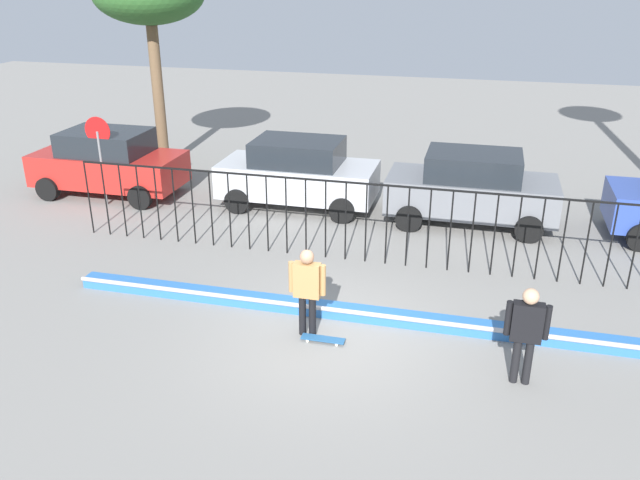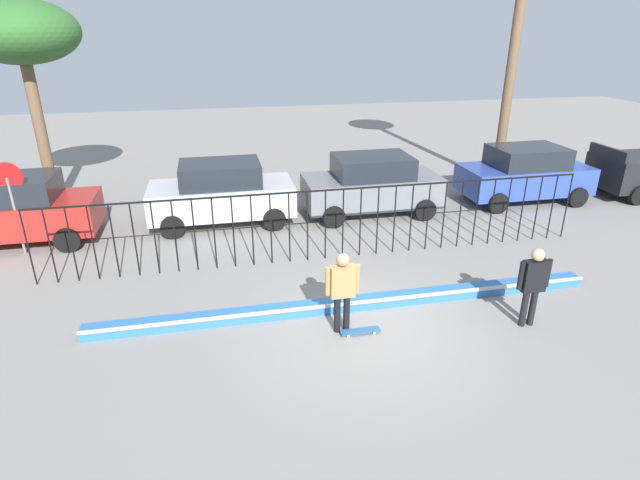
% 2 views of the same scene
% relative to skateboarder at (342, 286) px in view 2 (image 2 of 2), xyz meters
% --- Properties ---
extents(ground_plane, '(60.00, 60.00, 0.00)m').
position_rel_skateboarder_xyz_m(ground_plane, '(0.43, 0.04, -1.02)').
color(ground_plane, gray).
extents(bowl_coping_ledge, '(11.00, 0.40, 0.27)m').
position_rel_skateboarder_xyz_m(bowl_coping_ledge, '(0.43, 0.80, -0.90)').
color(bowl_coping_ledge, '#2D6BB7').
rests_on(bowl_coping_ledge, ground).
extents(perimeter_fence, '(14.04, 0.04, 1.88)m').
position_rel_skateboarder_xyz_m(perimeter_fence, '(0.43, 3.42, 0.13)').
color(perimeter_fence, black).
rests_on(perimeter_fence, ground).
extents(skateboarder, '(0.69, 0.26, 1.70)m').
position_rel_skateboarder_xyz_m(skateboarder, '(0.00, 0.00, 0.00)').
color(skateboarder, black).
rests_on(skateboarder, ground).
extents(skateboard, '(0.80, 0.20, 0.07)m').
position_rel_skateboarder_xyz_m(skateboard, '(0.34, -0.18, -0.96)').
color(skateboard, '#26598C').
rests_on(skateboard, ground).
extents(camera_operator, '(0.69, 0.26, 1.71)m').
position_rel_skateboarder_xyz_m(camera_operator, '(3.74, -0.58, 0.01)').
color(camera_operator, black).
rests_on(camera_operator, ground).
extents(parked_car_red, '(4.30, 2.12, 1.90)m').
position_rel_skateboarder_xyz_m(parked_car_red, '(-7.72, 6.25, -0.05)').
color(parked_car_red, '#B2231E').
rests_on(parked_car_red, ground).
extents(parked_car_silver, '(4.30, 2.12, 1.90)m').
position_rel_skateboarder_xyz_m(parked_car_silver, '(-2.08, 6.61, -0.05)').
color(parked_car_silver, '#B7BABF').
rests_on(parked_car_silver, ground).
extents(parked_car_gray, '(4.30, 2.12, 1.90)m').
position_rel_skateboarder_xyz_m(parked_car_gray, '(2.62, 6.47, -0.05)').
color(parked_car_gray, slate).
rests_on(parked_car_gray, ground).
extents(parked_car_blue, '(4.30, 2.12, 1.90)m').
position_rel_skateboarder_xyz_m(parked_car_blue, '(8.11, 6.58, -0.05)').
color(parked_car_blue, '#2D479E').
rests_on(parked_car_blue, ground).
extents(stop_sign, '(0.76, 0.07, 2.50)m').
position_rel_skateboarder_xyz_m(stop_sign, '(-7.39, 5.40, 0.60)').
color(stop_sign, slate).
rests_on(stop_sign, ground).
extents(palm_tree_short, '(3.42, 3.42, 6.41)m').
position_rel_skateboarder_xyz_m(palm_tree_short, '(-7.52, 9.27, 4.37)').
color(palm_tree_short, brown).
rests_on(palm_tree_short, ground).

